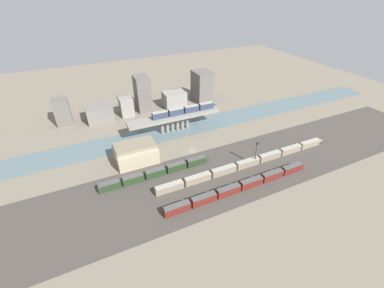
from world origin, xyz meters
The scene contains 16 objects.
ground_plane centered at (0.00, 0.00, 0.00)m, with size 400.00×400.00×0.00m, color #756B5B.
railbed_yard centered at (0.00, -24.00, 0.00)m, with size 280.00×42.00×0.01m, color #423D38.
river_water centered at (0.00, 24.36, 0.00)m, with size 320.00×19.44×0.01m, color slate.
bridge centered at (0.00, 24.36, 8.27)m, with size 56.17×8.74×10.18m.
train_on_bridge centered at (6.98, 24.36, 12.19)m, with size 42.12×2.66×4.09m.
train_yard_near centered at (6.81, -36.61, 1.90)m, with size 74.02×2.84×3.86m.
train_yard_mid centered at (20.23, -23.88, 1.77)m, with size 99.49×2.63×3.60m.
train_yard_far centered at (-23.48, -11.94, 1.94)m, with size 54.88×2.92×3.94m.
warehouse_building centered at (-29.25, 4.48, 4.55)m, with size 19.97×15.72×9.56m.
signal_tower centered at (22.57, -24.49, 6.72)m, with size 1.00×0.71×13.05m.
city_block_far_left centered at (-59.87, 62.60, 8.24)m, with size 9.34×9.47×16.49m, color #605B56.
city_block_left centered at (-38.74, 57.64, 5.15)m, with size 16.25×13.35×10.29m, color slate.
city_block_center centered at (-21.20, 57.59, 6.15)m, with size 8.37×8.75×12.30m, color gray.
city_block_right centered at (-8.42, 61.36, 12.00)m, with size 9.39×11.86×24.00m, color #605B56.
city_block_far_right centered at (13.26, 57.61, 5.37)m, with size 15.52×11.15×10.74m, color gray.
city_block_tall centered at (36.28, 58.96, 11.00)m, with size 12.08×15.46×22.00m, color #605B56.
Camera 1 is at (-49.08, -103.24, 77.46)m, focal length 24.00 mm.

